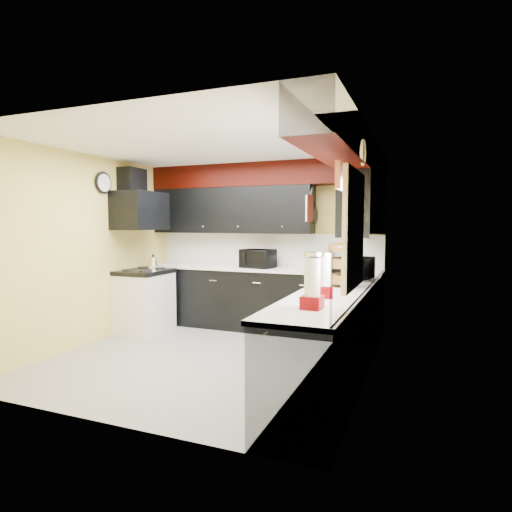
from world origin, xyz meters
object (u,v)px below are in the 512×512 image
(toaster_oven, at_px, (258,259))
(utensil_crock, at_px, (331,264))
(kettle, at_px, (153,263))
(microwave, at_px, (353,268))
(knife_block, at_px, (315,262))

(toaster_oven, xyz_separation_m, utensil_crock, (1.09, 0.08, -0.05))
(utensil_crock, bearing_deg, kettle, -167.77)
(microwave, relative_size, knife_block, 2.06)
(microwave, distance_m, utensil_crock, 1.01)
(microwave, height_order, kettle, microwave)
(knife_block, bearing_deg, microwave, -50.67)
(toaster_oven, height_order, utensil_crock, toaster_oven)
(toaster_oven, distance_m, kettle, 1.59)
(microwave, xyz_separation_m, kettle, (-3.04, 0.34, -0.07))
(microwave, relative_size, kettle, 2.58)
(utensil_crock, relative_size, kettle, 0.93)
(utensil_crock, distance_m, kettle, 2.66)
(kettle, bearing_deg, knife_block, 11.82)
(kettle, bearing_deg, utensil_crock, 12.23)
(microwave, bearing_deg, utensil_crock, 47.46)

